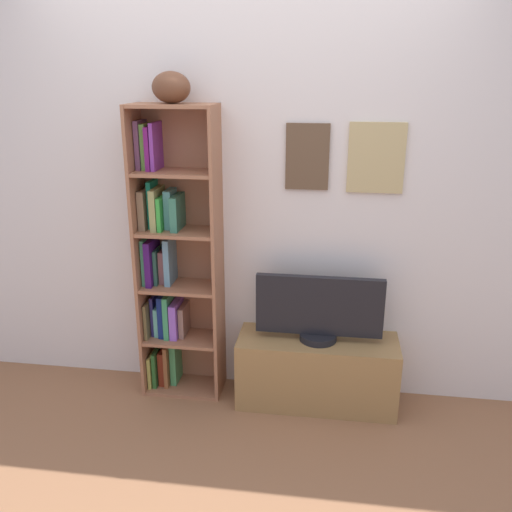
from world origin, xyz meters
TOP-DOWN VIEW (x-y plane):
  - ground at (0.00, 0.00)m, footprint 5.20×5.20m
  - back_wall at (0.00, 1.13)m, footprint 4.80×0.08m
  - bookshelf at (-0.43, 1.00)m, footprint 0.49×0.27m
  - football at (-0.38, 0.97)m, footprint 0.30×0.27m
  - tv_stand at (0.46, 0.92)m, footprint 0.95×0.35m
  - television at (0.46, 0.92)m, footprint 0.74×0.22m

SIDE VIEW (x-z plane):
  - ground at x=0.00m, z-range -0.04..0.00m
  - tv_stand at x=0.46m, z-range 0.00..0.43m
  - television at x=0.46m, z-range 0.42..0.82m
  - bookshelf at x=-0.43m, z-range -0.05..1.73m
  - back_wall at x=0.00m, z-range 0.00..2.43m
  - football at x=-0.38m, z-range 1.77..1.94m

